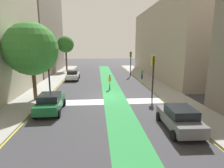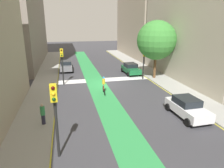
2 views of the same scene
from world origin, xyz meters
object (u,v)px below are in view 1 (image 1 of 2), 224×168
object	(u,v)px
traffic_signal_far_right	(131,59)
car_white_left_far	(73,75)
cyclist_in_lane	(110,82)
street_tree_far	(66,45)
pedestrian_sidewalk_right_a	(142,74)
traffic_signal_near_left	(49,73)
car_green_left_near	(50,103)
traffic_signal_near_right	(153,69)
car_grey_right_near	(179,118)
street_tree_near	(31,49)

from	to	relation	value
traffic_signal_far_right	car_white_left_far	world-z (taller)	traffic_signal_far_right
cyclist_in_lane	street_tree_far	distance (m)	19.90
car_white_left_far	pedestrian_sidewalk_right_a	xyz separation A→B (m)	(11.24, -0.97, 0.16)
traffic_signal_near_left	car_green_left_near	distance (m)	3.87
car_white_left_far	car_green_left_near	world-z (taller)	same
traffic_signal_near_right	car_grey_right_near	world-z (taller)	traffic_signal_near_right
car_grey_right_near	traffic_signal_far_right	bearing A→B (deg)	88.01
street_tree_far	traffic_signal_far_right	bearing A→B (deg)	-29.95
traffic_signal_near_right	street_tree_near	size ratio (longest dim) A/B	0.59
traffic_signal_near_right	traffic_signal_near_left	size ratio (longest dim) A/B	1.10
car_white_left_far	car_green_left_near	xyz separation A→B (m)	(-0.00, -14.80, 0.00)
car_grey_right_near	street_tree_near	bearing A→B (deg)	147.26
car_grey_right_near	street_tree_far	distance (m)	32.08
car_green_left_near	cyclist_in_lane	size ratio (longest dim) A/B	2.29
street_tree_near	car_grey_right_near	bearing A→B (deg)	-32.74
car_white_left_far	street_tree_far	size ratio (longest dim) A/B	0.58
cyclist_in_lane	car_white_left_far	bearing A→B (deg)	128.06
car_white_left_far	pedestrian_sidewalk_right_a	distance (m)	11.28
traffic_signal_far_right	street_tree_far	bearing A→B (deg)	150.05
traffic_signal_far_right	street_tree_near	xyz separation A→B (m)	(-12.34, -14.62, 2.07)
traffic_signal_near_left	car_white_left_far	bearing A→B (deg)	86.31
car_white_left_far	street_tree_far	world-z (taller)	street_tree_far
cyclist_in_lane	car_green_left_near	bearing A→B (deg)	-125.63
car_grey_right_near	street_tree_far	xyz separation A→B (m)	(-11.92, 29.38, 4.89)
car_white_left_far	pedestrian_sidewalk_right_a	size ratio (longest dim) A/B	2.66
car_white_left_far	street_tree_near	size ratio (longest dim) A/B	0.56
traffic_signal_near_left	car_green_left_near	bearing A→B (deg)	-76.88
traffic_signal_near_right	cyclist_in_lane	size ratio (longest dim) A/B	2.39
car_white_left_far	cyclist_in_lane	world-z (taller)	cyclist_in_lane
car_green_left_near	car_grey_right_near	bearing A→B (deg)	-23.93
car_green_left_near	cyclist_in_lane	distance (m)	9.51
traffic_signal_far_right	street_tree_near	bearing A→B (deg)	-130.17
traffic_signal_near_left	street_tree_near	world-z (taller)	street_tree_near
car_green_left_near	street_tree_near	world-z (taller)	street_tree_near
traffic_signal_near_right	street_tree_far	distance (m)	25.17
car_white_left_far	car_grey_right_near	bearing A→B (deg)	-63.83
car_white_left_far	cyclist_in_lane	xyz separation A→B (m)	(5.54, -7.07, 0.17)
car_white_left_far	street_tree_near	bearing A→B (deg)	-101.21
pedestrian_sidewalk_right_a	street_tree_far	xyz separation A→B (m)	(-13.85, 11.42, 4.73)
traffic_signal_near_left	traffic_signal_far_right	distance (m)	18.28
traffic_signal_near_right	traffic_signal_near_left	xyz separation A→B (m)	(-10.51, -0.29, -0.26)
traffic_signal_far_right	street_tree_near	world-z (taller)	street_tree_near
traffic_signal_far_right	car_green_left_near	world-z (taller)	traffic_signal_far_right
cyclist_in_lane	pedestrian_sidewalk_right_a	world-z (taller)	cyclist_in_lane
car_grey_right_near	street_tree_far	size ratio (longest dim) A/B	0.58
traffic_signal_far_right	car_green_left_near	xyz separation A→B (m)	(-10.07, -17.94, -2.28)
street_tree_near	car_white_left_far	bearing A→B (deg)	78.79
traffic_signal_near_left	car_grey_right_near	size ratio (longest dim) A/B	0.95
car_green_left_near	street_tree_near	size ratio (longest dim) A/B	0.56
traffic_signal_near_left	pedestrian_sidewalk_right_a	world-z (taller)	traffic_signal_near_left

